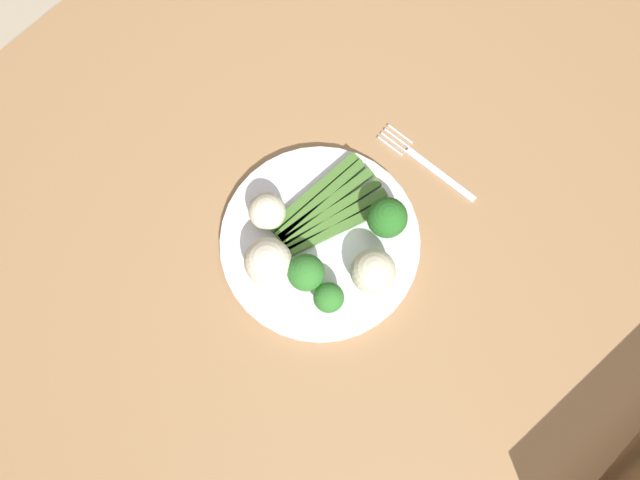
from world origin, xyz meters
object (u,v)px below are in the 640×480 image
object	(u,v)px
dining_table	(335,206)
broccoli_front	(329,298)
broccoli_right	(387,218)
broccoli_outer_edge	(306,273)
cauliflower_mid	(373,272)
plate	(320,242)
fork	(426,164)
asparagus_bundle	(328,209)
cauliflower_left	(267,211)
cauliflower_back_right	(268,262)

from	to	relation	value
dining_table	broccoli_front	world-z (taller)	broccoli_front
broccoli_right	broccoli_outer_edge	bearing A→B (deg)	169.43
dining_table	cauliflower_mid	world-z (taller)	cauliflower_mid
plate	cauliflower_mid	size ratio (longest dim) A/B	4.59
broccoli_outer_edge	fork	bearing A→B (deg)	-0.63
plate	broccoli_outer_edge	distance (m)	0.07
plate	fork	xyz separation A→B (m)	(0.19, -0.03, -0.01)
plate	broccoli_front	xyz separation A→B (m)	(-0.05, -0.07, 0.04)
dining_table	asparagus_bundle	world-z (taller)	asparagus_bundle
dining_table	broccoli_right	xyz separation A→B (m)	(0.01, -0.09, 0.14)
broccoli_outer_edge	broccoli_front	distance (m)	0.04
cauliflower_left	cauliflower_back_right	size ratio (longest dim) A/B	0.80
cauliflower_mid	asparagus_bundle	bearing A→B (deg)	78.05
asparagus_bundle	plate	bearing A→B (deg)	-139.40
asparagus_bundle	cauliflower_left	bearing A→B (deg)	149.96
dining_table	cauliflower_left	distance (m)	0.17
dining_table	cauliflower_back_right	xyz separation A→B (m)	(-0.15, -0.02, 0.14)
broccoli_outer_edge	cauliflower_left	world-z (taller)	broccoli_outer_edge
dining_table	cauliflower_mid	bearing A→B (deg)	-115.09
dining_table	fork	size ratio (longest dim) A/B	8.63
dining_table	plate	xyz separation A→B (m)	(-0.07, -0.04, 0.10)
broccoli_outer_edge	broccoli_front	world-z (taller)	broccoli_outer_edge
broccoli_right	broccoli_front	bearing A→B (deg)	-171.37
broccoli_right	cauliflower_back_right	xyz separation A→B (m)	(-0.15, 0.07, -0.01)
asparagus_bundle	broccoli_front	size ratio (longest dim) A/B	3.41
plate	cauliflower_mid	bearing A→B (deg)	-79.59
broccoli_right	plate	bearing A→B (deg)	149.31
asparagus_bundle	cauliflower_mid	size ratio (longest dim) A/B	2.80
cauliflower_left	broccoli_front	bearing A→B (deg)	-99.71
dining_table	fork	world-z (taller)	fork
asparagus_bundle	cauliflower_back_right	size ratio (longest dim) A/B	2.63
cauliflower_mid	broccoli_right	bearing A→B (deg)	29.98
cauliflower_back_right	fork	xyz separation A→B (m)	(0.26, -0.05, -0.04)
asparagus_bundle	cauliflower_left	distance (m)	0.08
asparagus_bundle	fork	distance (m)	0.16
broccoli_right	cauliflower_mid	xyz separation A→B (m)	(-0.06, -0.04, -0.01)
plate	asparagus_bundle	xyz separation A→B (m)	(0.04, 0.02, 0.01)
plate	cauliflower_back_right	world-z (taller)	cauliflower_back_right
cauliflower_mid	dining_table	bearing A→B (deg)	64.91
asparagus_bundle	cauliflower_back_right	world-z (taller)	cauliflower_back_right
cauliflower_left	cauliflower_back_right	distance (m)	0.07
broccoli_front	cauliflower_back_right	world-z (taller)	cauliflower_back_right
dining_table	broccoli_right	bearing A→B (deg)	-86.21
broccoli_outer_edge	cauliflower_back_right	bearing A→B (deg)	118.49
fork	cauliflower_left	bearing A→B (deg)	59.42
broccoli_right	fork	xyz separation A→B (m)	(0.11, 0.02, -0.05)
plate	broccoli_outer_edge	bearing A→B (deg)	-154.59
plate	cauliflower_back_right	bearing A→B (deg)	162.74
cauliflower_mid	broccoli_front	bearing A→B (deg)	165.37
plate	broccoli_outer_edge	xyz separation A→B (m)	(-0.05, -0.02, 0.04)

